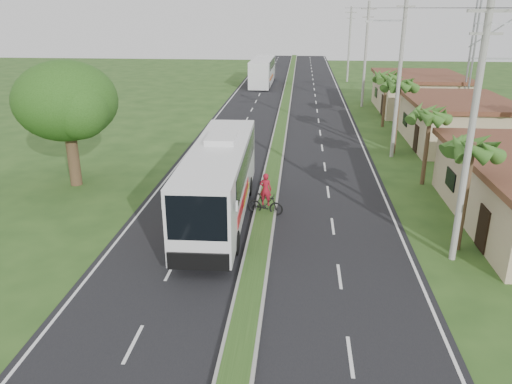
{
  "coord_description": "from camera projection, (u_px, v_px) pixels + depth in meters",
  "views": [
    {
      "loc": [
        1.69,
        -18.1,
        10.3
      ],
      "look_at": [
        -0.35,
        4.79,
        1.8
      ],
      "focal_mm": 35.0,
      "sensor_mm": 36.0,
      "label": 1
    }
  ],
  "objects": [
    {
      "name": "road_asphalt",
      "position": [
        277.0,
        147.0,
        39.31
      ],
      "size": [
        14.0,
        160.0,
        0.02
      ],
      "primitive_type": "cube",
      "color": "black",
      "rests_on": "ground"
    },
    {
      "name": "utility_pole_c",
      "position": [
        366.0,
        54.0,
        53.45
      ],
      "size": [
        1.6,
        0.28,
        11.0
      ],
      "color": "gray",
      "rests_on": "ground"
    },
    {
      "name": "coach_bus_main",
      "position": [
        220.0,
        176.0,
        25.34
      ],
      "size": [
        2.94,
        12.8,
        4.12
      ],
      "rotation": [
        0.0,
        0.0,
        0.02
      ],
      "color": "silver",
      "rests_on": "ground"
    },
    {
      "name": "utility_pole_b",
      "position": [
        399.0,
        70.0,
        34.57
      ],
      "size": [
        3.2,
        0.28,
        12.0
      ],
      "color": "gray",
      "rests_on": "ground"
    },
    {
      "name": "palm_verge_b",
      "position": [
        430.0,
        115.0,
        29.54
      ],
      "size": [
        2.4,
        2.4,
        5.05
      ],
      "color": "#473321",
      "rests_on": "ground"
    },
    {
      "name": "shop_mid",
      "position": [
        456.0,
        122.0,
        39.37
      ],
      "size": [
        7.6,
        10.6,
        3.67
      ],
      "color": "tan",
      "rests_on": "ground"
    },
    {
      "name": "median_strip",
      "position": [
        278.0,
        146.0,
        39.27
      ],
      "size": [
        1.2,
        160.0,
        0.18
      ],
      "color": "gray",
      "rests_on": "ground"
    },
    {
      "name": "palm_verge_c",
      "position": [
        400.0,
        84.0,
        35.87
      ],
      "size": [
        2.4,
        2.4,
        5.85
      ],
      "color": "#473321",
      "rests_on": "ground"
    },
    {
      "name": "lane_edge_right",
      "position": [
        364.0,
        149.0,
        38.75
      ],
      "size": [
        0.12,
        160.0,
        0.01
      ],
      "primitive_type": "cube",
      "color": "silver",
      "rests_on": "ground"
    },
    {
      "name": "lane_edge_left",
      "position": [
        194.0,
        145.0,
        39.87
      ],
      "size": [
        0.12,
        160.0,
        0.01
      ],
      "primitive_type": "cube",
      "color": "silver",
      "rests_on": "ground"
    },
    {
      "name": "utility_pole_a",
      "position": [
        471.0,
        132.0,
        19.82
      ],
      "size": [
        1.6,
        0.28,
        11.0
      ],
      "color": "gray",
      "rests_on": "ground"
    },
    {
      "name": "palm_verge_a",
      "position": [
        473.0,
        148.0,
        21.04
      ],
      "size": [
        2.4,
        2.4,
        5.45
      ],
      "color": "#473321",
      "rests_on": "ground"
    },
    {
      "name": "shop_far",
      "position": [
        418.0,
        93.0,
        52.42
      ],
      "size": [
        8.6,
        11.6,
        3.82
      ],
      "color": "tan",
      "rests_on": "ground"
    },
    {
      "name": "palm_verge_d",
      "position": [
        387.0,
        77.0,
        44.43
      ],
      "size": [
        2.4,
        2.4,
        5.25
      ],
      "color": "#473321",
      "rests_on": "ground"
    },
    {
      "name": "ground",
      "position": [
        254.0,
        273.0,
        20.63
      ],
      "size": [
        180.0,
        180.0,
        0.0
      ],
      "primitive_type": "plane",
      "color": "#264519",
      "rests_on": "ground"
    },
    {
      "name": "coach_bus_far",
      "position": [
        263.0,
        70.0,
        70.38
      ],
      "size": [
        2.89,
        12.53,
        3.64
      ],
      "rotation": [
        0.0,
        0.0,
        -0.01
      ],
      "color": "white",
      "rests_on": "ground"
    },
    {
      "name": "motorcyclist",
      "position": [
        265.0,
        200.0,
        26.17
      ],
      "size": [
        1.99,
        0.92,
        2.3
      ],
      "rotation": [
        0.0,
        0.0,
        -0.21
      ],
      "color": "black",
      "rests_on": "ground"
    },
    {
      "name": "utility_pole_d",
      "position": [
        349.0,
        44.0,
        72.22
      ],
      "size": [
        1.6,
        0.28,
        10.5
      ],
      "color": "gray",
      "rests_on": "ground"
    },
    {
      "name": "shade_tree",
      "position": [
        64.0,
        104.0,
        29.25
      ],
      "size": [
        6.3,
        6.0,
        7.54
      ],
      "color": "#473321",
      "rests_on": "ground"
    }
  ]
}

